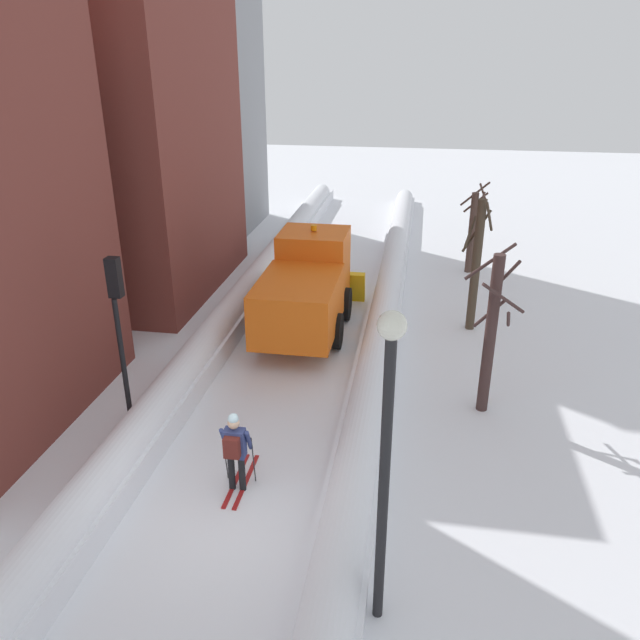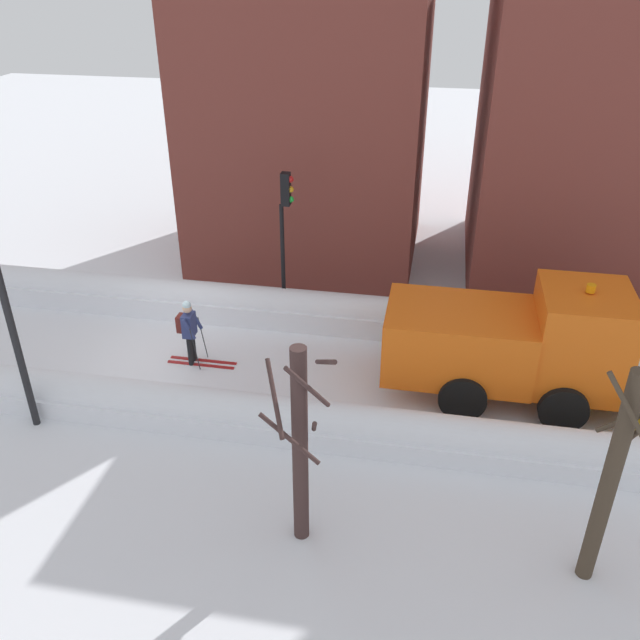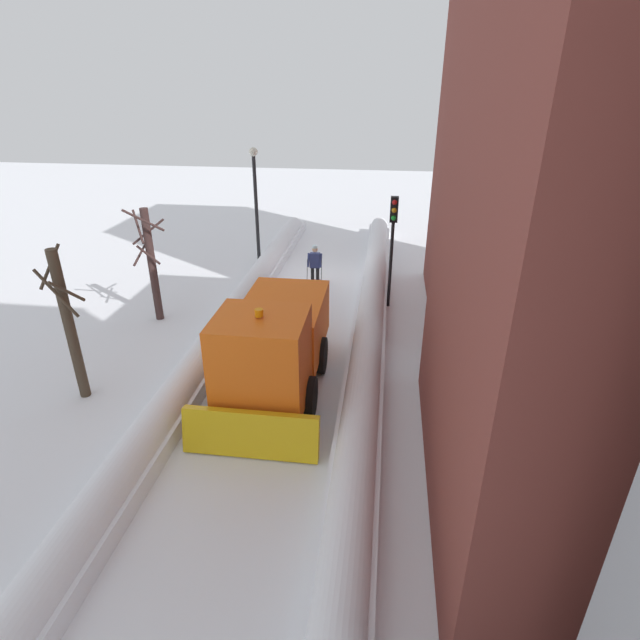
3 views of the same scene
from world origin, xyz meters
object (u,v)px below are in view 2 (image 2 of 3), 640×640
object	(u,v)px
skier	(189,329)
traffic_light_pole	(285,217)
plow_truck	(516,343)
street_lamp	(3,293)
bare_tree_mid	(611,478)
bare_tree_near	(300,444)

from	to	relation	value
skier	traffic_light_pole	xyz separation A→B (m)	(-3.12, 1.84, 1.98)
plow_truck	street_lamp	world-z (taller)	street_lamp
plow_truck	bare_tree_mid	world-z (taller)	bare_tree_mid
traffic_light_pole	bare_tree_near	world-z (taller)	traffic_light_pole
traffic_light_pole	street_lamp	xyz separation A→B (m)	(6.21, -4.46, 0.36)
skier	bare_tree_near	distance (m)	6.68
bare_tree_mid	bare_tree_near	bearing A→B (deg)	-89.49
bare_tree_near	bare_tree_mid	distance (m)	5.01
traffic_light_pole	street_lamp	world-z (taller)	street_lamp
plow_truck	traffic_light_pole	distance (m)	7.07
traffic_light_pole	street_lamp	distance (m)	7.65
street_lamp	bare_tree_near	world-z (taller)	street_lamp
skier	bare_tree_mid	xyz separation A→B (m)	(5.16, 9.04, 1.20)
skier	street_lamp	bearing A→B (deg)	-40.23
skier	street_lamp	xyz separation A→B (m)	(3.10, -2.62, 2.34)
bare_tree_near	bare_tree_mid	xyz separation A→B (m)	(-0.04, 5.01, 0.04)
plow_truck	traffic_light_pole	world-z (taller)	traffic_light_pole
traffic_light_pole	bare_tree_near	xyz separation A→B (m)	(8.32, 2.19, -0.82)
skier	bare_tree_near	world-z (taller)	bare_tree_near
street_lamp	plow_truck	bearing A→B (deg)	106.42
bare_tree_near	plow_truck	bearing A→B (deg)	142.71
street_lamp	bare_tree_mid	distance (m)	11.90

